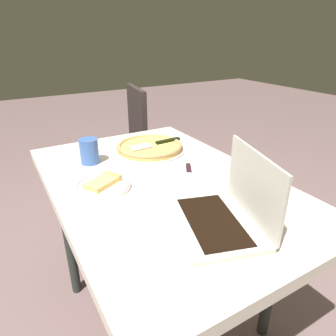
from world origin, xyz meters
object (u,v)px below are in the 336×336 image
object	(u,v)px
drink_cup	(89,151)
pizza_tray	(150,147)
pizza_plate	(103,185)
laptop	(225,211)
dining_table	(161,194)
chair_near	(123,140)
table_knife	(189,172)

from	to	relation	value
drink_cup	pizza_tray	bearing A→B (deg)	-88.62
pizza_plate	drink_cup	world-z (taller)	drink_cup
pizza_tray	drink_cup	size ratio (longest dim) A/B	3.16
pizza_plate	drink_cup	xyz separation A→B (m)	(0.26, -0.03, 0.04)
laptop	dining_table	bearing A→B (deg)	3.41
dining_table	chair_near	size ratio (longest dim) A/B	1.37
drink_cup	chair_near	bearing A→B (deg)	-30.95
laptop	pizza_tray	xyz separation A→B (m)	(0.68, -0.09, -0.03)
dining_table	chair_near	distance (m)	1.11
table_knife	pizza_plate	bearing A→B (deg)	81.22
pizza_tray	chair_near	bearing A→B (deg)	-11.35
drink_cup	chair_near	distance (m)	0.92
pizza_plate	table_knife	world-z (taller)	pizza_plate
pizza_tray	chair_near	distance (m)	0.80
drink_cup	dining_table	bearing A→B (deg)	-148.33
dining_table	pizza_plate	bearing A→B (deg)	76.27
drink_cup	chair_near	world-z (taller)	chair_near
pizza_plate	chair_near	xyz separation A→B (m)	(1.02, -0.49, -0.21)
pizza_plate	laptop	bearing A→B (deg)	-149.44
pizza_tray	chair_near	xyz separation A→B (m)	(0.75, -0.15, -0.21)
pizza_tray	chair_near	size ratio (longest dim) A/B	0.39
pizza_plate	drink_cup	bearing A→B (deg)	-6.75
dining_table	table_knife	world-z (taller)	table_knife
dining_table	table_knife	bearing A→B (deg)	-90.20
pizza_tray	laptop	bearing A→B (deg)	172.41
laptop	drink_cup	world-z (taller)	laptop
dining_table	chair_near	bearing A→B (deg)	-13.78
dining_table	pizza_tray	world-z (taller)	pizza_tray
laptop	chair_near	bearing A→B (deg)	-9.58
pizza_tray	drink_cup	world-z (taller)	drink_cup
laptop	pizza_tray	bearing A→B (deg)	-7.59
pizza_plate	dining_table	bearing A→B (deg)	-103.73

